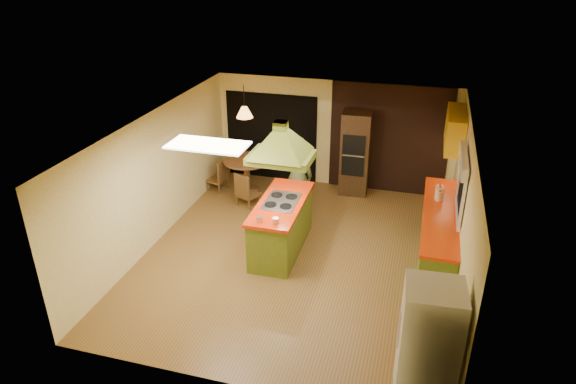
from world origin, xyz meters
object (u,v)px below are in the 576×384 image
(kitchen_island, at_px, (281,225))
(wall_oven, at_px, (355,153))
(refrigerator, at_px, (428,345))
(man, at_px, (297,177))
(canister_large, at_px, (439,193))
(dining_table, at_px, (247,169))

(kitchen_island, xyz_separation_m, wall_oven, (0.91, 2.82, 0.46))
(refrigerator, relative_size, wall_oven, 0.88)
(man, xyz_separation_m, canister_large, (2.80, -0.31, 0.15))
(wall_oven, bearing_deg, dining_table, -168.04)
(kitchen_island, height_order, wall_oven, wall_oven)
(kitchen_island, bearing_deg, wall_oven, 71.56)
(kitchen_island, distance_m, man, 1.40)
(kitchen_island, relative_size, dining_table, 1.89)
(dining_table, bearing_deg, kitchen_island, -56.33)
(man, bearing_deg, canister_large, 155.92)
(refrigerator, bearing_deg, man, 118.98)
(refrigerator, height_order, wall_oven, wall_oven)
(refrigerator, xyz_separation_m, wall_oven, (-1.78, 5.73, 0.12))
(kitchen_island, xyz_separation_m, man, (-0.05, 1.34, 0.39))
(kitchen_island, height_order, refrigerator, refrigerator)
(dining_table, bearing_deg, refrigerator, -50.90)
(wall_oven, bearing_deg, canister_large, -46.71)
(wall_oven, height_order, dining_table, wall_oven)
(man, relative_size, refrigerator, 1.05)
(man, height_order, canister_large, man)
(man, distance_m, dining_table, 1.69)
(refrigerator, height_order, dining_table, refrigerator)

